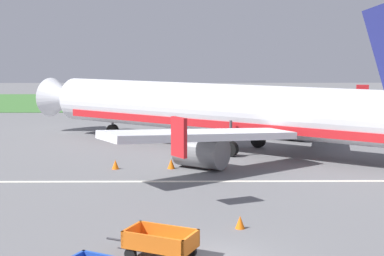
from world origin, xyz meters
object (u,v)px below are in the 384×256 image
object	(u,v)px
baggage_cart_second_in_row	(160,243)
traffic_cone_near_plane	(171,164)
airplane	(228,110)
traffic_cone_by_carts	(115,164)
traffic_cone_mid_apron	(240,222)

from	to	relation	value
baggage_cart_second_in_row	traffic_cone_near_plane	world-z (taller)	baggage_cart_second_in_row
airplane	traffic_cone_by_carts	distance (m)	10.61
traffic_cone_mid_apron	traffic_cone_by_carts	world-z (taller)	traffic_cone_by_carts
traffic_cone_near_plane	traffic_cone_by_carts	distance (m)	3.56
airplane	traffic_cone_by_carts	size ratio (longest dim) A/B	55.30
traffic_cone_near_plane	airplane	bearing A→B (deg)	58.27
traffic_cone_mid_apron	traffic_cone_by_carts	size ratio (longest dim) A/B	0.92
airplane	baggage_cart_second_in_row	bearing A→B (deg)	-100.49
traffic_cone_mid_apron	traffic_cone_by_carts	xyz separation A→B (m)	(-6.81, 11.96, 0.02)
baggage_cart_second_in_row	traffic_cone_mid_apron	xyz separation A→B (m)	(3.23, 3.40, -0.33)
traffic_cone_mid_apron	traffic_cone_by_carts	distance (m)	13.76
baggage_cart_second_in_row	traffic_cone_by_carts	bearing A→B (deg)	103.13
baggage_cart_second_in_row	traffic_cone_by_carts	xyz separation A→B (m)	(-3.58, 15.36, -0.30)
airplane	traffic_cone_by_carts	world-z (taller)	airplane
airplane	traffic_cone_by_carts	bearing A→B (deg)	-138.58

